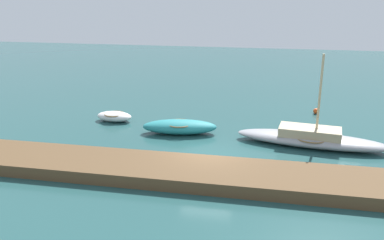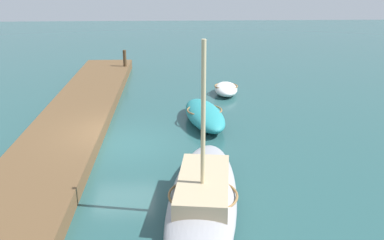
% 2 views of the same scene
% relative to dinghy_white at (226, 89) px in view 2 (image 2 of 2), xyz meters
% --- Properties ---
extents(ground_plane, '(84.00, 84.00, 0.00)m').
position_rel_dinghy_white_xyz_m(ground_plane, '(6.82, -4.92, -0.32)').
color(ground_plane, '#234C4C').
extents(dock_platform, '(27.76, 2.98, 0.55)m').
position_rel_dinghy_white_xyz_m(dock_platform, '(6.82, -7.20, -0.04)').
color(dock_platform, brown).
rests_on(dock_platform, ground_plane).
extents(dinghy_white, '(2.35, 1.36, 0.61)m').
position_rel_dinghy_white_xyz_m(dinghy_white, '(0.00, 0.00, 0.00)').
color(dinghy_white, white).
rests_on(dinghy_white, ground_plane).
extents(sailboat_grey, '(8.12, 2.95, 4.91)m').
position_rel_dinghy_white_xyz_m(sailboat_grey, '(11.88, -2.08, 0.10)').
color(sailboat_grey, '#939399').
rests_on(sailboat_grey, ground_plane).
extents(rowboat_teal, '(4.45, 2.14, 0.81)m').
position_rel_dinghy_white_xyz_m(rowboat_teal, '(4.59, -1.51, 0.09)').
color(rowboat_teal, teal).
rests_on(rowboat_teal, ground_plane).
extents(mooring_post_west, '(0.21, 0.21, 1.05)m').
position_rel_dinghy_white_xyz_m(mooring_post_west, '(-4.95, -5.96, 0.76)').
color(mooring_post_west, '#47331E').
rests_on(mooring_post_west, dock_platform).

